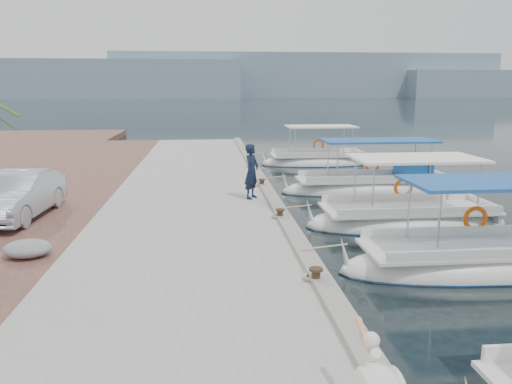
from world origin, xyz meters
TOP-DOWN VIEW (x-y plane):
  - ground at (0.00, 0.00)m, footprint 400.00×400.00m
  - concrete_quay at (-3.00, 5.00)m, footprint 6.00×40.00m
  - quay_curb at (-0.22, 5.00)m, footprint 0.44×40.00m
  - cobblestone_strip at (-8.00, 5.00)m, footprint 4.00×40.00m
  - distant_hills at (29.61, 201.49)m, footprint 330.00×60.00m
  - fishing_caique_b at (4.25, -1.80)m, footprint 7.32×2.29m
  - fishing_caique_c at (3.94, 2.25)m, footprint 6.69×2.52m
  - fishing_caique_d at (4.65, 7.52)m, footprint 7.91×2.17m
  - fishing_caique_e at (3.86, 15.30)m, footprint 6.55×2.37m
  - mooring_bollards at (-0.35, 1.50)m, footprint 0.28×20.28m
  - fisherman at (-0.93, 4.50)m, footprint 0.77×0.85m
  - parked_car at (-8.21, 2.52)m, footprint 1.79×4.35m
  - tarp_bundle at (-6.74, -1.24)m, footprint 1.10×0.90m

SIDE VIEW (x-z plane):
  - ground at x=0.00m, z-range 0.00..0.00m
  - fishing_caique_c at x=3.94m, z-range -1.29..1.54m
  - fishing_caique_b at x=4.25m, z-range -1.29..1.54m
  - fishing_caique_e at x=3.86m, z-range -1.29..1.54m
  - fishing_caique_d at x=4.65m, z-range -1.23..1.60m
  - concrete_quay at x=-3.00m, z-range 0.00..0.50m
  - cobblestone_strip at x=-8.00m, z-range 0.00..0.50m
  - quay_curb at x=-0.22m, z-range 0.50..0.62m
  - mooring_bollards at x=-0.35m, z-range 0.53..0.86m
  - tarp_bundle at x=-6.74m, z-range 0.50..0.90m
  - parked_car at x=-8.21m, z-range 0.50..1.90m
  - fisherman at x=-0.93m, z-range 0.50..2.45m
  - distant_hills at x=29.61m, z-range -1.39..16.61m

